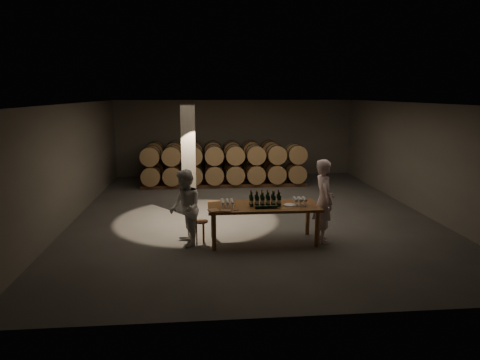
{
  "coord_description": "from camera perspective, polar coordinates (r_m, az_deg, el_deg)",
  "views": [
    {
      "loc": [
        -1.43,
        -12.1,
        3.48
      ],
      "look_at": [
        -0.37,
        -0.48,
        1.1
      ],
      "focal_mm": 32.0,
      "sensor_mm": 36.0,
      "label": 1
    }
  ],
  "objects": [
    {
      "name": "bottle_cluster",
      "position": [
        10.0,
        3.37,
        -2.7
      ],
      "size": [
        0.74,
        0.24,
        0.35
      ],
      "color": "black",
      "rests_on": "tasting_table"
    },
    {
      "name": "barrel_stack_front",
      "position": [
        16.15,
        -2.08,
        2.05
      ],
      "size": [
        6.26,
        0.95,
        1.57
      ],
      "color": "brown",
      "rests_on": "ground"
    },
    {
      "name": "tasting_table",
      "position": [
        10.07,
        3.15,
        -3.95
      ],
      "size": [
        2.6,
        1.1,
        0.9
      ],
      "color": "brown",
      "rests_on": "ground"
    },
    {
      "name": "person_woman",
      "position": [
        9.89,
        -7.33,
        -3.74
      ],
      "size": [
        0.86,
        1.0,
        1.78
      ],
      "primitive_type": "imported",
      "rotation": [
        0.0,
        0.0,
        -1.34
      ],
      "color": "silver",
      "rests_on": "ground"
    },
    {
      "name": "person_man",
      "position": [
        10.26,
        11.12,
        -2.75
      ],
      "size": [
        0.5,
        0.74,
        1.98
      ],
      "primitive_type": "imported",
      "rotation": [
        0.0,
        0.0,
        1.6
      ],
      "color": "white",
      "rests_on": "ground"
    },
    {
      "name": "notebook_near",
      "position": [
        9.52,
        -1.87,
        -4.11
      ],
      "size": [
        0.26,
        0.23,
        0.03
      ],
      "primitive_type": "cube",
      "rotation": [
        0.0,
        0.0,
        -0.26
      ],
      "color": "brown",
      "rests_on": "tasting_table"
    },
    {
      "name": "plate",
      "position": [
        10.1,
        6.62,
        -3.31
      ],
      "size": [
        0.28,
        0.28,
        0.02
      ],
      "primitive_type": "cylinder",
      "color": "white",
      "rests_on": "tasting_table"
    },
    {
      "name": "barrel_stack_back",
      "position": [
        17.51,
        -3.61,
        2.78
      ],
      "size": [
        5.48,
        0.95,
        1.57
      ],
      "color": "brown",
      "rests_on": "ground"
    },
    {
      "name": "glass_cluster_left",
      "position": [
        9.9,
        -1.71,
        -2.91
      ],
      "size": [
        0.3,
        0.41,
        0.16
      ],
      "color": "silver",
      "rests_on": "tasting_table"
    },
    {
      "name": "glass_cluster_right",
      "position": [
        10.11,
        7.97,
        -2.59
      ],
      "size": [
        0.31,
        0.31,
        0.18
      ],
      "color": "silver",
      "rests_on": "tasting_table"
    },
    {
      "name": "pen",
      "position": [
        9.59,
        -0.43,
        -4.06
      ],
      "size": [
        0.13,
        0.05,
        0.01
      ],
      "primitive_type": "cylinder",
      "rotation": [
        0.0,
        1.57,
        0.32
      ],
      "color": "black",
      "rests_on": "tasting_table"
    },
    {
      "name": "lying_bottles",
      "position": [
        9.76,
        3.55,
        -3.6
      ],
      "size": [
        0.6,
        0.08,
        0.08
      ],
      "color": "black",
      "rests_on": "tasting_table"
    },
    {
      "name": "notebook_corner",
      "position": [
        9.56,
        -3.53,
        -4.08
      ],
      "size": [
        0.28,
        0.31,
        0.02
      ],
      "primitive_type": "cube",
      "rotation": [
        0.0,
        0.0,
        0.31
      ],
      "color": "brown",
      "rests_on": "tasting_table"
    },
    {
      "name": "room",
      "position": [
        12.45,
        -6.86,
        2.76
      ],
      "size": [
        12.0,
        12.0,
        12.0
      ],
      "color": "#4C4A47",
      "rests_on": "ground"
    },
    {
      "name": "stool",
      "position": [
        10.14,
        -5.21,
        -5.95
      ],
      "size": [
        0.32,
        0.32,
        0.54
      ],
      "rotation": [
        0.0,
        0.0,
        0.43
      ],
      "color": "brown",
      "rests_on": "ground"
    }
  ]
}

